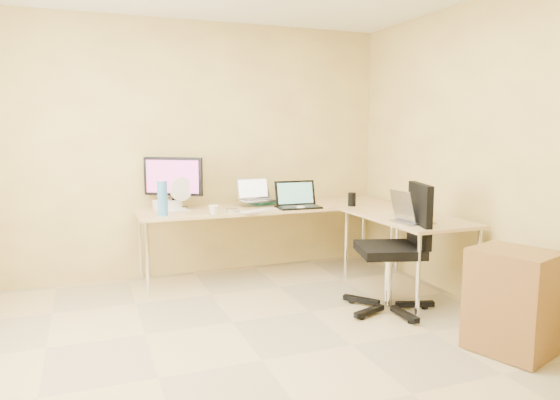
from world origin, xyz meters
name	(u,v)px	position (x,y,z in m)	size (l,w,h in m)	color
floor	(262,360)	(0.00, 0.00, 0.00)	(4.50, 4.50, 0.00)	tan
wall_back	(191,150)	(0.00, 2.25, 1.30)	(4.50, 4.50, 0.00)	#D0BF65
wall_right	(519,157)	(2.10, 0.00, 1.30)	(4.50, 4.50, 0.00)	#D0BF65
desk_main	(270,241)	(0.72, 1.85, 0.36)	(2.65, 0.70, 0.73)	tan
desk_return	(406,255)	(1.70, 0.85, 0.36)	(0.70, 1.30, 0.73)	tan
monitor	(173,183)	(-0.22, 2.02, 0.99)	(0.60, 0.19, 0.52)	black
book_stack	(261,201)	(0.70, 2.05, 0.76)	(0.23, 0.31, 0.05)	#205B50
laptop_center	(256,190)	(0.60, 1.92, 0.90)	(0.36, 0.27, 0.23)	silver
laptop_black	(299,195)	(0.95, 1.64, 0.86)	(0.42, 0.31, 0.27)	black
keyboard	(259,211)	(0.51, 1.55, 0.74)	(0.38, 0.11, 0.02)	beige
mouse	(301,207)	(0.94, 1.55, 0.75)	(0.09, 0.06, 0.03)	white
mug	(214,210)	(0.06, 1.55, 0.77)	(0.09, 0.09, 0.09)	white
cd_stack	(233,210)	(0.27, 1.62, 0.75)	(0.13, 0.13, 0.03)	silver
water_bottle	(163,198)	(-0.38, 1.65, 0.89)	(0.09, 0.09, 0.32)	teal
papers	(175,209)	(-0.22, 1.96, 0.73)	(0.22, 0.31, 0.01)	beige
white_box	(166,205)	(-0.30, 2.00, 0.77)	(0.24, 0.18, 0.09)	silver
desk_fan	(181,195)	(-0.17, 1.94, 0.88)	(0.23, 0.23, 0.30)	silver
black_cup	(352,199)	(1.51, 1.55, 0.80)	(0.08, 0.08, 0.14)	black
laptop_return	(413,210)	(1.53, 0.53, 0.84)	(0.27, 0.34, 0.23)	#ACACB4
office_chair	(389,252)	(1.30, 0.52, 0.50)	(0.65, 0.65, 1.08)	black
cabinet	(512,301)	(1.63, -0.48, 0.36)	(0.41, 0.51, 0.70)	brown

